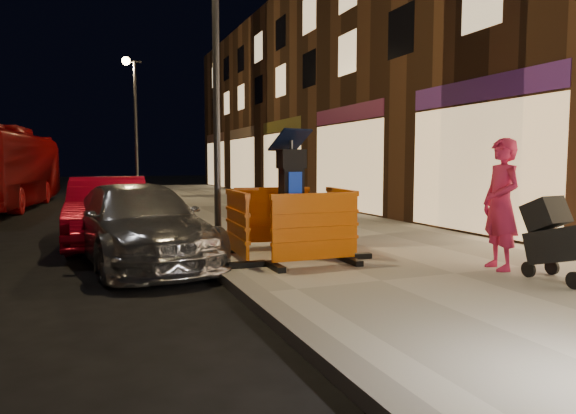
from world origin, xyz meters
name	(u,v)px	position (x,y,z in m)	size (l,w,h in m)	color
ground_plane	(257,305)	(0.00, 0.00, 0.00)	(120.00, 120.00, 0.00)	black
sidewalk	(455,278)	(3.00, 0.00, 0.07)	(6.00, 60.00, 0.15)	#9A978C
kerb	(257,299)	(0.00, 0.00, 0.07)	(0.30, 60.00, 0.15)	slate
parking_kiosk	(291,197)	(1.32, 2.15, 1.16)	(0.64, 0.64, 2.02)	black
barrier_front	(314,230)	(1.32, 1.20, 0.71)	(1.45, 0.60, 1.13)	#E35F06
barrier_back	(272,217)	(1.32, 3.10, 0.71)	(1.45, 0.60, 1.13)	#E35F06
barrier_kerbside	(237,226)	(0.37, 2.15, 0.71)	(1.45, 0.60, 1.13)	#E35F06
barrier_bldgside	(341,221)	(2.27, 2.15, 0.71)	(1.45, 0.60, 1.13)	#E35F06
car_silver	(140,262)	(-1.08, 3.29, 0.00)	(1.89, 4.65, 1.35)	#B6B6BB
car_red	(110,245)	(-1.49, 5.52, 0.00)	(1.52, 4.35, 1.43)	maroon
bus_doubledecker	(4,208)	(-4.83, 15.97, 0.00)	(2.50, 10.70, 2.98)	#890609
man	(501,204)	(3.80, -0.01, 1.13)	(0.71, 0.47, 1.96)	#B31E44
stroller	(562,240)	(4.00, -0.91, 0.70)	(0.57, 0.88, 1.10)	black
street_lamp_mid	(216,81)	(0.25, 3.00, 3.15)	(0.12, 0.12, 6.00)	#3F3F44
street_lamp_far	(136,130)	(0.25, 18.00, 3.15)	(0.12, 0.12, 6.00)	#3F3F44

